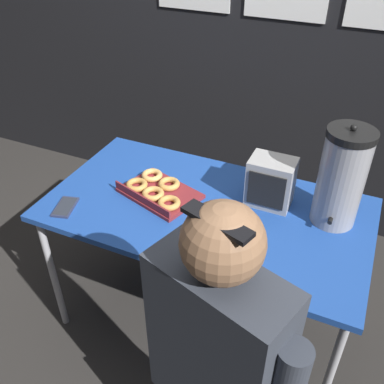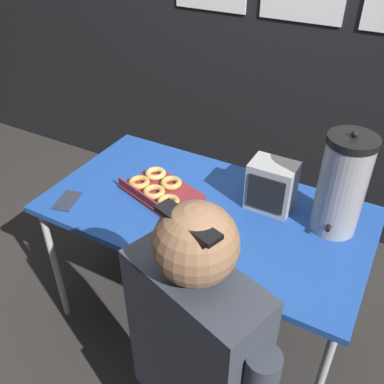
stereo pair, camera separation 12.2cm
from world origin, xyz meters
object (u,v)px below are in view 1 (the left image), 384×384
object	(u,v)px
coffee_urn	(341,178)
space_heater	(271,182)
cell_phone	(65,207)
person_seated	(215,378)
donut_box	(158,190)

from	to	relation	value
coffee_urn	space_heater	distance (m)	0.29
cell_phone	space_heater	bearing A→B (deg)	11.12
coffee_urn	person_seated	bearing A→B (deg)	-104.33
donut_box	coffee_urn	distance (m)	0.77
donut_box	cell_phone	xyz separation A→B (m)	(-0.31, -0.25, -0.01)
coffee_urn	person_seated	size ratio (longest dim) A/B	0.34
person_seated	coffee_urn	bearing A→B (deg)	-86.35
space_heater	person_seated	distance (m)	0.82
cell_phone	coffee_urn	bearing A→B (deg)	4.68
coffee_urn	person_seated	world-z (taller)	person_seated
cell_phone	space_heater	size ratio (longest dim) A/B	0.71
person_seated	space_heater	bearing A→B (deg)	-66.96
cell_phone	donut_box	bearing A→B (deg)	23.24
donut_box	person_seated	size ratio (longest dim) A/B	0.30
donut_box	person_seated	xyz separation A→B (m)	(0.54, -0.65, -0.13)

